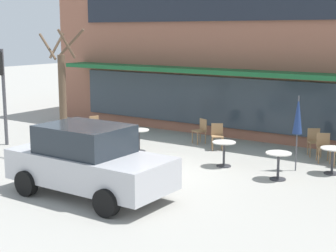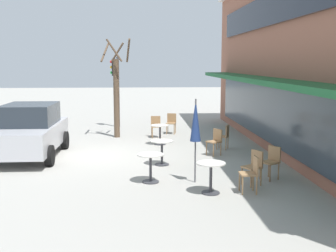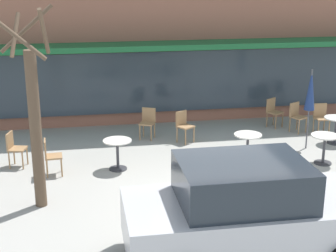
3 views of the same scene
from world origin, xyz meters
name	(u,v)px [view 1 (image 1 of 3)]	position (x,y,z in m)	size (l,w,h in m)	color
ground_plane	(143,175)	(0.00, 0.00, 0.00)	(80.00, 80.00, 0.00)	#9E9B93
building_facade	(282,45)	(0.00, 9.96, 3.42)	(18.51, 9.10, 6.84)	#935B47
cafe_table_near_wall	(333,156)	(4.37, 3.16, 0.52)	(0.70, 0.70, 0.76)	#333338
cafe_table_streetside	(278,161)	(3.32, 1.74, 0.52)	(0.70, 0.70, 0.76)	#333338
cafe_table_by_tree	(139,137)	(-1.84, 2.23, 0.52)	(0.70, 0.70, 0.76)	#333338
cafe_table_mid_patio	(224,150)	(1.44, 2.14, 0.52)	(0.70, 0.70, 0.76)	#333338
patio_umbrella_green_folded	(298,116)	(3.39, 2.91, 1.63)	(0.28, 0.28, 2.20)	#4C4C51
cafe_chair_0	(323,145)	(3.72, 4.38, 0.53)	(0.54, 0.54, 0.89)	#9E754C
cafe_chair_2	(96,126)	(-4.35, 2.86, 0.53)	(0.48, 0.48, 0.89)	#9E754C
cafe_chair_3	(201,129)	(-0.79, 4.53, 0.53)	(0.53, 0.53, 0.89)	#9E754C
cafe_chair_4	(101,132)	(-3.45, 2.14, 0.53)	(0.42, 0.42, 0.89)	#9E754C
cafe_chair_5	(217,134)	(0.17, 4.02, 0.53)	(0.56, 0.56, 0.89)	#9E754C
cafe_chair_6	(314,140)	(3.22, 5.00, 0.53)	(0.55, 0.55, 0.89)	#9E754C
parked_sedan	(89,161)	(-0.01, -2.18, 0.88)	(4.21, 2.03, 1.76)	#B7B7BC
street_tree	(63,98)	(-3.59, 0.51, 1.89)	(1.09, 1.24, 4.09)	brown
traffic_light_pole	(1,81)	(-6.42, 0.34, 2.30)	(0.26, 0.44, 3.40)	#47474C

